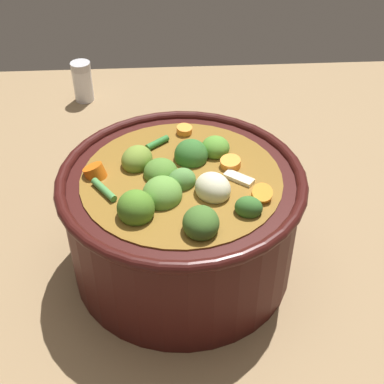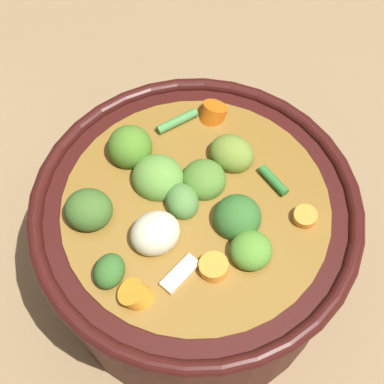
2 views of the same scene
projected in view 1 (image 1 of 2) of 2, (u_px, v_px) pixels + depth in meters
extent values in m
plane|color=#8C704C|center=(183.00, 263.00, 0.68)|extent=(1.10, 1.10, 0.00)
cylinder|color=#38110F|center=(182.00, 223.00, 0.64)|extent=(0.27, 0.27, 0.13)
torus|color=#38110F|center=(181.00, 179.00, 0.60)|extent=(0.28, 0.28, 0.01)
cylinder|color=olive|center=(182.00, 220.00, 0.64)|extent=(0.22, 0.22, 0.13)
ellipsoid|color=olive|center=(137.00, 159.00, 0.61)|extent=(0.05, 0.05, 0.03)
ellipsoid|color=#538840|center=(184.00, 181.00, 0.59)|extent=(0.04, 0.04, 0.03)
ellipsoid|color=#346728|center=(249.00, 208.00, 0.55)|extent=(0.03, 0.03, 0.02)
ellipsoid|color=#60973C|center=(162.00, 195.00, 0.57)|extent=(0.06, 0.06, 0.04)
ellipsoid|color=#346B2B|center=(191.00, 155.00, 0.62)|extent=(0.05, 0.05, 0.04)
ellipsoid|color=#51822F|center=(161.00, 173.00, 0.60)|extent=(0.05, 0.05, 0.03)
ellipsoid|color=#406928|center=(201.00, 223.00, 0.52)|extent=(0.04, 0.04, 0.03)
ellipsoid|color=#4D8126|center=(136.00, 208.00, 0.54)|extent=(0.05, 0.05, 0.04)
ellipsoid|color=#569230|center=(215.00, 148.00, 0.63)|extent=(0.04, 0.04, 0.03)
cylinder|color=orange|center=(184.00, 132.00, 0.66)|extent=(0.03, 0.03, 0.01)
cylinder|color=orange|center=(261.00, 196.00, 0.57)|extent=(0.03, 0.02, 0.03)
cylinder|color=#D85F12|center=(95.00, 173.00, 0.60)|extent=(0.03, 0.04, 0.03)
cylinder|color=orange|center=(230.00, 165.00, 0.61)|extent=(0.03, 0.03, 0.02)
ellipsoid|color=beige|center=(213.00, 188.00, 0.57)|extent=(0.05, 0.05, 0.03)
cylinder|color=#2F7630|center=(157.00, 143.00, 0.64)|extent=(0.03, 0.03, 0.01)
cylinder|color=#498C45|center=(104.00, 190.00, 0.57)|extent=(0.04, 0.03, 0.01)
cube|color=beige|center=(239.00, 178.00, 0.59)|extent=(0.03, 0.03, 0.01)
cylinder|color=silver|center=(83.00, 85.00, 0.98)|extent=(0.03, 0.03, 0.06)
cylinder|color=#B7B7BC|center=(80.00, 66.00, 0.96)|extent=(0.04, 0.04, 0.01)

